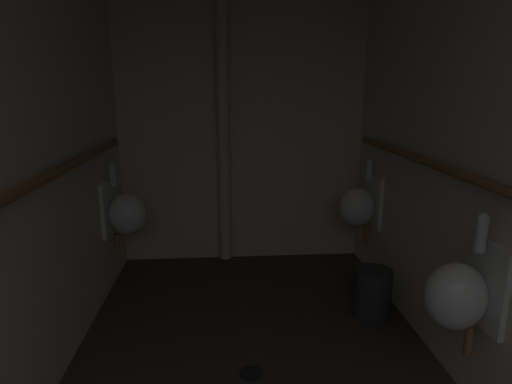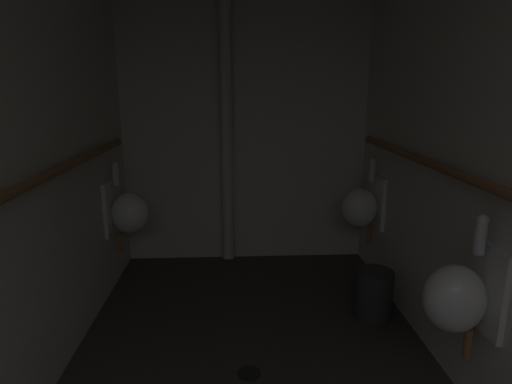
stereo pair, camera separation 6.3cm
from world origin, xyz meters
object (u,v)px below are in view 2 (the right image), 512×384
at_px(standpipe_back_wall, 226,133).
at_px(floor_drain, 249,373).
at_px(waste_bin, 373,294).
at_px(urinal_right_far, 362,206).
at_px(urinal_left_mid, 127,212).
at_px(urinal_right_mid, 459,296).

xyz_separation_m(standpipe_back_wall, floor_drain, (0.14, -1.69, -1.22)).
xyz_separation_m(floor_drain, waste_bin, (0.92, 0.60, 0.17)).
bearing_deg(waste_bin, urinal_right_far, 82.78).
bearing_deg(urinal_left_mid, waste_bin, -17.63).
relative_size(standpipe_back_wall, floor_drain, 17.15).
bearing_deg(waste_bin, urinal_left_mid, 162.37).
bearing_deg(standpipe_back_wall, urinal_right_far, -20.57).
bearing_deg(urinal_right_mid, urinal_right_far, 90.00).
bearing_deg(waste_bin, standpipe_back_wall, 134.37).
relative_size(urinal_right_far, waste_bin, 2.17).
distance_m(floor_drain, waste_bin, 1.11).
bearing_deg(urinal_right_far, urinal_left_mid, -178.15).
bearing_deg(standpipe_back_wall, urinal_left_mid, -148.52).
relative_size(floor_drain, waste_bin, 0.40).
distance_m(urinal_right_mid, floor_drain, 1.24).
height_order(urinal_right_mid, floor_drain, urinal_right_mid).
height_order(urinal_right_mid, waste_bin, urinal_right_mid).
bearing_deg(floor_drain, standpipe_back_wall, 94.72).
bearing_deg(urinal_right_mid, urinal_left_mid, 141.78).
bearing_deg(standpipe_back_wall, waste_bin, -45.63).
distance_m(urinal_left_mid, urinal_right_far, 1.95).
distance_m(urinal_right_mid, standpipe_back_wall, 2.40).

